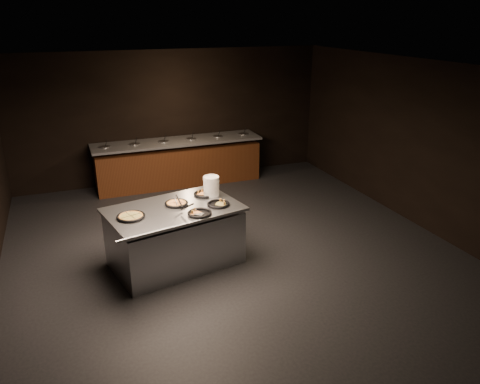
{
  "coord_description": "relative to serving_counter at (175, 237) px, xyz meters",
  "views": [
    {
      "loc": [
        -2.32,
        -6.23,
        3.6
      ],
      "look_at": [
        0.21,
        0.3,
        0.93
      ],
      "focal_mm": 35.0,
      "sensor_mm": 36.0,
      "label": 1
    }
  ],
  "objects": [
    {
      "name": "server_right",
      "position": [
        0.18,
        -0.31,
        0.56
      ],
      "size": [
        0.3,
        0.28,
        0.18
      ],
      "rotation": [
        0.0,
        0.0,
        -0.68
      ],
      "color": "#B0B2B7",
      "rests_on": "serving_counter"
    },
    {
      "name": "server_left",
      "position": [
        0.08,
        0.05,
        0.56
      ],
      "size": [
        0.13,
        0.33,
        0.16
      ],
      "rotation": [
        0.0,
        0.0,
        1.82
      ],
      "color": "#B0B2B7",
      "rests_on": "serving_counter"
    },
    {
      "name": "pan_cheese_slices_a",
      "position": [
        0.59,
        0.35,
        0.5
      ],
      "size": [
        0.34,
        0.34,
        0.04
      ],
      "rotation": [
        0.0,
        0.0,
        0.85
      ],
      "color": "black",
      "rests_on": "serving_counter"
    },
    {
      "name": "pan_cheese_slices_b",
      "position": [
        0.3,
        -0.36,
        0.5
      ],
      "size": [
        0.35,
        0.35,
        0.04
      ],
      "rotation": [
        0.0,
        0.0,
        1.99
      ],
      "color": "black",
      "rests_on": "serving_counter"
    },
    {
      "name": "room",
      "position": [
        0.94,
        -0.05,
        1.01
      ],
      "size": [
        7.02,
        8.02,
        2.92
      ],
      "color": "black",
      "rests_on": "ground"
    },
    {
      "name": "pan_veggie_whole",
      "position": [
        -0.64,
        -0.12,
        0.5
      ],
      "size": [
        0.4,
        0.4,
        0.04
      ],
      "rotation": [
        0.0,
        0.0,
        0.31
      ],
      "color": "black",
      "rests_on": "serving_counter"
    },
    {
      "name": "pan_veggie_slices",
      "position": [
        0.66,
        -0.13,
        0.5
      ],
      "size": [
        0.34,
        0.34,
        0.04
      ],
      "rotation": [
        0.0,
        0.0,
        -0.75
      ],
      "color": "black",
      "rests_on": "serving_counter"
    },
    {
      "name": "serving_counter",
      "position": [
        0.0,
        0.0,
        0.0
      ],
      "size": [
        2.12,
        1.6,
        0.92
      ],
      "rotation": [
        0.0,
        0.0,
        0.21
      ],
      "color": "#B0B2B7",
      "rests_on": "ground"
    },
    {
      "name": "salad_bar",
      "position": [
        0.94,
        3.51,
        -0.0
      ],
      "size": [
        3.7,
        0.83,
        1.18
      ],
      "color": "#582B14",
      "rests_on": "ground"
    },
    {
      "name": "pan_cheese_whole",
      "position": [
        0.08,
        0.12,
        0.5
      ],
      "size": [
        0.35,
        0.35,
        0.04
      ],
      "rotation": [
        0.0,
        0.0,
        -0.21
      ],
      "color": "black",
      "rests_on": "serving_counter"
    },
    {
      "name": "plate_stack",
      "position": [
        0.68,
        0.28,
        0.64
      ],
      "size": [
        0.25,
        0.25,
        0.31
      ],
      "primitive_type": "cylinder",
      "color": "silver",
      "rests_on": "serving_counter"
    }
  ]
}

